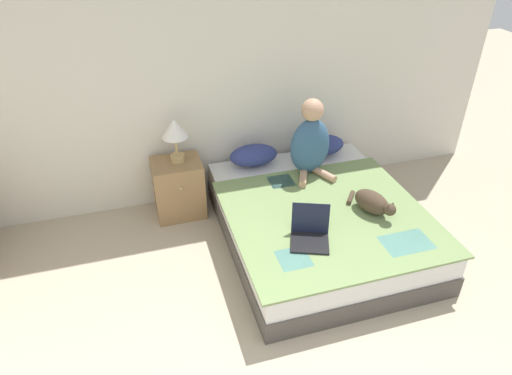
{
  "coord_description": "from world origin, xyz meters",
  "views": [
    {
      "loc": [
        -0.74,
        -0.98,
        2.75
      ],
      "look_at": [
        0.13,
        1.92,
        0.77
      ],
      "focal_mm": 32.0,
      "sensor_mm": 36.0,
      "label": 1
    }
  ],
  "objects_px": {
    "pillow_far": "(321,145)",
    "nightstand": "(179,188)",
    "laptop_open": "(310,234)",
    "pillow_near": "(253,155)",
    "person_sitting": "(310,142)",
    "table_lamp": "(175,131)",
    "cat_tabby": "(373,202)",
    "bed": "(318,222)"
  },
  "relations": [
    {
      "from": "cat_tabby",
      "to": "table_lamp",
      "type": "height_order",
      "value": "table_lamp"
    },
    {
      "from": "pillow_near",
      "to": "person_sitting",
      "type": "xyz_separation_m",
      "value": [
        0.47,
        -0.31,
        0.23
      ]
    },
    {
      "from": "pillow_near",
      "to": "nightstand",
      "type": "relative_size",
      "value": 0.84
    },
    {
      "from": "bed",
      "to": "table_lamp",
      "type": "bearing_deg",
      "value": 143.47
    },
    {
      "from": "laptop_open",
      "to": "table_lamp",
      "type": "relative_size",
      "value": 0.92
    },
    {
      "from": "bed",
      "to": "table_lamp",
      "type": "xyz_separation_m",
      "value": [
        -1.12,
        0.83,
        0.68
      ]
    },
    {
      "from": "laptop_open",
      "to": "table_lamp",
      "type": "height_order",
      "value": "table_lamp"
    },
    {
      "from": "pillow_far",
      "to": "nightstand",
      "type": "distance_m",
      "value": 1.54
    },
    {
      "from": "person_sitting",
      "to": "table_lamp",
      "type": "height_order",
      "value": "person_sitting"
    },
    {
      "from": "person_sitting",
      "to": "table_lamp",
      "type": "xyz_separation_m",
      "value": [
        -1.23,
        0.31,
        0.14
      ]
    },
    {
      "from": "nightstand",
      "to": "table_lamp",
      "type": "height_order",
      "value": "table_lamp"
    },
    {
      "from": "pillow_near",
      "to": "table_lamp",
      "type": "xyz_separation_m",
      "value": [
        -0.75,
        -0.0,
        0.37
      ]
    },
    {
      "from": "cat_tabby",
      "to": "laptop_open",
      "type": "bearing_deg",
      "value": -95.46
    },
    {
      "from": "pillow_near",
      "to": "nightstand",
      "type": "bearing_deg",
      "value": -177.79
    },
    {
      "from": "pillow_far",
      "to": "person_sitting",
      "type": "xyz_separation_m",
      "value": [
        -0.27,
        -0.31,
        0.23
      ]
    },
    {
      "from": "cat_tabby",
      "to": "laptop_open",
      "type": "xyz_separation_m",
      "value": [
        -0.66,
        -0.2,
        -0.04
      ]
    },
    {
      "from": "pillow_near",
      "to": "person_sitting",
      "type": "relative_size",
      "value": 0.64
    },
    {
      "from": "cat_tabby",
      "to": "nightstand",
      "type": "relative_size",
      "value": 0.89
    },
    {
      "from": "laptop_open",
      "to": "nightstand",
      "type": "height_order",
      "value": "laptop_open"
    },
    {
      "from": "bed",
      "to": "pillow_far",
      "type": "relative_size",
      "value": 4.11
    },
    {
      "from": "bed",
      "to": "laptop_open",
      "type": "xyz_separation_m",
      "value": [
        -0.28,
        -0.44,
        0.27
      ]
    },
    {
      "from": "bed",
      "to": "pillow_near",
      "type": "bearing_deg",
      "value": 113.9
    },
    {
      "from": "bed",
      "to": "table_lamp",
      "type": "relative_size",
      "value": 4.65
    },
    {
      "from": "person_sitting",
      "to": "cat_tabby",
      "type": "bearing_deg",
      "value": -70.47
    },
    {
      "from": "bed",
      "to": "laptop_open",
      "type": "bearing_deg",
      "value": -122.41
    },
    {
      "from": "pillow_far",
      "to": "table_lamp",
      "type": "distance_m",
      "value": 1.54
    },
    {
      "from": "pillow_near",
      "to": "laptop_open",
      "type": "relative_size",
      "value": 1.23
    },
    {
      "from": "bed",
      "to": "cat_tabby",
      "type": "height_order",
      "value": "cat_tabby"
    },
    {
      "from": "table_lamp",
      "to": "bed",
      "type": "bearing_deg",
      "value": -36.53
    },
    {
      "from": "nightstand",
      "to": "table_lamp",
      "type": "xyz_separation_m",
      "value": [
        0.02,
        0.03,
        0.6
      ]
    },
    {
      "from": "bed",
      "to": "person_sitting",
      "type": "xyz_separation_m",
      "value": [
        0.1,
        0.53,
        0.54
      ]
    },
    {
      "from": "person_sitting",
      "to": "laptop_open",
      "type": "bearing_deg",
      "value": -111.62
    },
    {
      "from": "pillow_near",
      "to": "cat_tabby",
      "type": "height_order",
      "value": "pillow_near"
    },
    {
      "from": "bed",
      "to": "person_sitting",
      "type": "height_order",
      "value": "person_sitting"
    },
    {
      "from": "pillow_far",
      "to": "cat_tabby",
      "type": "distance_m",
      "value": 1.08
    },
    {
      "from": "pillow_far",
      "to": "laptop_open",
      "type": "distance_m",
      "value": 1.43
    },
    {
      "from": "person_sitting",
      "to": "laptop_open",
      "type": "relative_size",
      "value": 1.92
    },
    {
      "from": "pillow_near",
      "to": "person_sitting",
      "type": "distance_m",
      "value": 0.61
    },
    {
      "from": "laptop_open",
      "to": "nightstand",
      "type": "distance_m",
      "value": 1.53
    },
    {
      "from": "pillow_near",
      "to": "pillow_far",
      "type": "distance_m",
      "value": 0.74
    },
    {
      "from": "laptop_open",
      "to": "nightstand",
      "type": "xyz_separation_m",
      "value": [
        -0.87,
        1.25,
        -0.18
      ]
    },
    {
      "from": "pillow_far",
      "to": "cat_tabby",
      "type": "height_order",
      "value": "pillow_far"
    }
  ]
}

